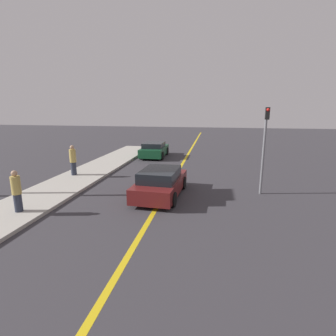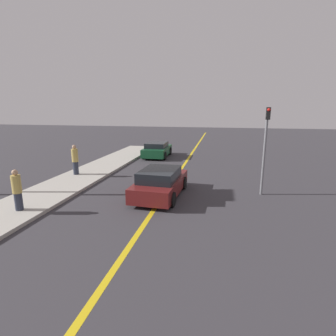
# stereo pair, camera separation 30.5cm
# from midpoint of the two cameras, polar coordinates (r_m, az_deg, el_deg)

# --- Properties ---
(road_center_line) EXTENTS (0.20, 60.00, 0.01)m
(road_center_line) POSITION_cam_midpoint_polar(r_m,az_deg,el_deg) (15.27, 1.87, -2.62)
(road_center_line) COLOR gold
(road_center_line) RESTS_ON ground_plane
(sidewalk_left) EXTENTS (2.76, 29.96, 0.14)m
(sidewalk_left) POSITION_cam_midpoint_polar(r_m,az_deg,el_deg) (14.55, -22.34, -4.15)
(sidewalk_left) COLOR #ADA89E
(sidewalk_left) RESTS_ON ground_plane
(car_ahead_center) EXTENTS (2.11, 4.23, 1.34)m
(car_ahead_center) POSITION_cam_midpoint_polar(r_m,az_deg,el_deg) (12.43, -0.96, -3.22)
(car_ahead_center) COLOR maroon
(car_ahead_center) RESTS_ON ground_plane
(car_far_distant) EXTENTS (2.01, 3.94, 1.26)m
(car_far_distant) POSITION_cam_midpoint_polar(r_m,az_deg,el_deg) (22.35, -1.99, 4.01)
(car_far_distant) COLOR #144728
(car_far_distant) RESTS_ON ground_plane
(pedestrian_far_standing) EXTENTS (0.35, 0.35, 1.65)m
(pedestrian_far_standing) POSITION_cam_midpoint_polar(r_m,az_deg,el_deg) (11.80, -29.36, -4.21)
(pedestrian_far_standing) COLOR #282D3D
(pedestrian_far_standing) RESTS_ON sidewalk_left
(pedestrian_by_sign) EXTENTS (0.38, 0.38, 1.81)m
(pedestrian_by_sign) POSITION_cam_midpoint_polar(r_m,az_deg,el_deg) (16.73, -19.07, 1.71)
(pedestrian_by_sign) COLOR #282D3D
(pedestrian_by_sign) RESTS_ON sidewalk_left
(traffic_light) EXTENTS (0.18, 0.40, 4.14)m
(traffic_light) POSITION_cam_midpoint_polar(r_m,az_deg,el_deg) (13.04, 21.05, 5.17)
(traffic_light) COLOR slate
(traffic_light) RESTS_ON ground_plane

